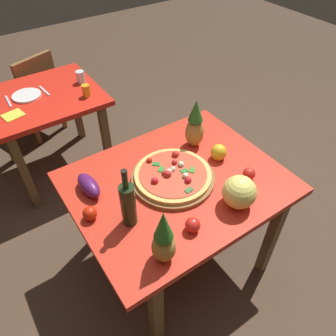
# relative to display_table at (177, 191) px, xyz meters

# --- Properties ---
(ground_plane) EXTENTS (10.00, 10.00, 0.00)m
(ground_plane) POSITION_rel_display_table_xyz_m (0.00, 0.00, -0.67)
(ground_plane) COLOR #4C3828
(display_table) EXTENTS (1.20, 0.96, 0.76)m
(display_table) POSITION_rel_display_table_xyz_m (0.00, 0.00, 0.00)
(display_table) COLOR brown
(display_table) RESTS_ON ground_plane
(background_table) EXTENTS (0.89, 0.78, 0.76)m
(background_table) POSITION_rel_display_table_xyz_m (-0.35, 1.36, -0.03)
(background_table) COLOR brown
(background_table) RESTS_ON ground_plane
(dining_chair) EXTENTS (0.51, 0.51, 0.85)m
(dining_chair) POSITION_rel_display_table_xyz_m (-0.28, 1.99, -0.19)
(dining_chair) COLOR brown
(dining_chair) RESTS_ON ground_plane
(pizza_board) EXTENTS (0.48, 0.48, 0.02)m
(pizza_board) POSITION_rel_display_table_xyz_m (-0.01, 0.02, 0.10)
(pizza_board) COLOR brown
(pizza_board) RESTS_ON display_table
(pizza) EXTENTS (0.44, 0.44, 0.06)m
(pizza) POSITION_rel_display_table_xyz_m (-0.01, 0.03, 0.13)
(pizza) COLOR #E0B759
(pizza) RESTS_ON pizza_board
(wine_bottle) EXTENTS (0.08, 0.08, 0.36)m
(wine_bottle) POSITION_rel_display_table_xyz_m (-0.36, -0.10, 0.22)
(wine_bottle) COLOR black
(wine_bottle) RESTS_ON display_table
(pineapple_left) EXTENTS (0.12, 0.12, 0.33)m
(pineapple_left) POSITION_rel_display_table_xyz_m (0.28, 0.21, 0.24)
(pineapple_left) COLOR #BD833A
(pineapple_left) RESTS_ON display_table
(pineapple_right) EXTENTS (0.11, 0.11, 0.32)m
(pineapple_right) POSITION_rel_display_table_xyz_m (-0.34, -0.37, 0.23)
(pineapple_right) COLOR #B48337
(pineapple_right) RESTS_ON display_table
(melon) EXTENTS (0.18, 0.18, 0.18)m
(melon) POSITION_rel_display_table_xyz_m (0.16, -0.32, 0.18)
(melon) COLOR #EDE068
(melon) RESTS_ON display_table
(bell_pepper) EXTENTS (0.10, 0.10, 0.11)m
(bell_pepper) POSITION_rel_display_table_xyz_m (0.32, 0.02, 0.14)
(bell_pepper) COLOR yellow
(bell_pepper) RESTS_ON display_table
(eggplant) EXTENTS (0.10, 0.21, 0.09)m
(eggplant) POSITION_rel_display_table_xyz_m (-0.45, 0.21, 0.14)
(eggplant) COLOR #531A54
(eggplant) RESTS_ON display_table
(tomato_beside_pepper) EXTENTS (0.07, 0.07, 0.07)m
(tomato_beside_pepper) POSITION_rel_display_table_xyz_m (-0.52, 0.03, 0.13)
(tomato_beside_pepper) COLOR red
(tomato_beside_pepper) RESTS_ON display_table
(tomato_by_bottle) EXTENTS (0.08, 0.08, 0.08)m
(tomato_by_bottle) POSITION_rel_display_table_xyz_m (-0.14, -0.32, 0.13)
(tomato_by_bottle) COLOR red
(tomato_by_bottle) RESTS_ON display_table
(tomato_near_board) EXTENTS (0.07, 0.07, 0.07)m
(tomato_near_board) POSITION_rel_display_table_xyz_m (0.35, -0.21, 0.13)
(tomato_near_board) COLOR red
(tomato_near_board) RESTS_ON display_table
(drinking_glass_juice) EXTENTS (0.06, 0.06, 0.09)m
(drinking_glass_juice) POSITION_rel_display_table_xyz_m (-0.04, 1.16, 0.14)
(drinking_glass_juice) COLOR orange
(drinking_glass_juice) RESTS_ON background_table
(drinking_glass_water) EXTENTS (0.07, 0.07, 0.10)m
(drinking_glass_water) POSITION_rel_display_table_xyz_m (0.01, 1.38, 0.14)
(drinking_glass_water) COLOR silver
(drinking_glass_water) RESTS_ON background_table
(dinner_plate) EXTENTS (0.22, 0.22, 0.02)m
(dinner_plate) POSITION_rel_display_table_xyz_m (-0.44, 1.41, 0.10)
(dinner_plate) COLOR white
(dinner_plate) RESTS_ON background_table
(fork_utensil) EXTENTS (0.02, 0.18, 0.01)m
(fork_utensil) POSITION_rel_display_table_xyz_m (-0.58, 1.41, 0.09)
(fork_utensil) COLOR silver
(fork_utensil) RESTS_ON background_table
(knife_utensil) EXTENTS (0.03, 0.18, 0.01)m
(knife_utensil) POSITION_rel_display_table_xyz_m (-0.30, 1.41, 0.09)
(knife_utensil) COLOR silver
(knife_utensil) RESTS_ON background_table
(napkin_folded) EXTENTS (0.16, 0.15, 0.01)m
(napkin_folded) POSITION_rel_display_table_xyz_m (-0.60, 1.20, 0.09)
(napkin_folded) COLOR yellow
(napkin_folded) RESTS_ON background_table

